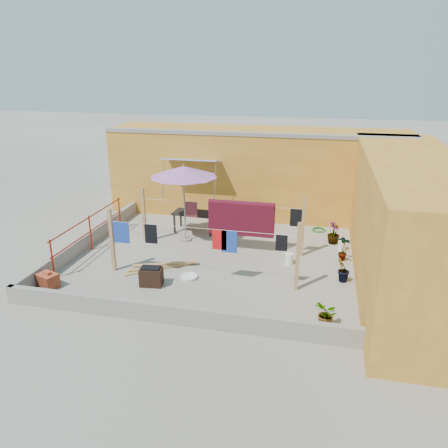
{
  "coord_description": "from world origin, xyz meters",
  "views": [
    {
      "loc": [
        2.94,
        -11.45,
        5.3
      ],
      "look_at": [
        0.24,
        0.3,
        0.99
      ],
      "focal_mm": 35.0,
      "sensor_mm": 36.0,
      "label": 1
    }
  ],
  "objects_px": {
    "brick_stack": "(48,280)",
    "green_hose": "(319,230)",
    "outdoor_table": "(195,214)",
    "plant_back_a": "(256,213)",
    "water_jug_b": "(342,245)",
    "patio_umbrella": "(184,172)",
    "brazier": "(151,276)",
    "water_jug_a": "(289,259)",
    "white_basin": "(189,277)"
  },
  "relations": [
    {
      "from": "brick_stack",
      "to": "green_hose",
      "type": "relative_size",
      "value": 1.22
    },
    {
      "from": "outdoor_table",
      "to": "green_hose",
      "type": "distance_m",
      "value": 4.31
    },
    {
      "from": "green_hose",
      "to": "plant_back_a",
      "type": "relative_size",
      "value": 0.58
    },
    {
      "from": "green_hose",
      "to": "plant_back_a",
      "type": "bearing_deg",
      "value": 176.88
    },
    {
      "from": "water_jug_b",
      "to": "patio_umbrella",
      "type": "bearing_deg",
      "value": -176.32
    },
    {
      "from": "outdoor_table",
      "to": "water_jug_b",
      "type": "distance_m",
      "value": 4.94
    },
    {
      "from": "water_jug_b",
      "to": "green_hose",
      "type": "distance_m",
      "value": 1.74
    },
    {
      "from": "water_jug_b",
      "to": "green_hose",
      "type": "height_order",
      "value": "water_jug_b"
    },
    {
      "from": "patio_umbrella",
      "to": "green_hose",
      "type": "height_order",
      "value": "patio_umbrella"
    },
    {
      "from": "outdoor_table",
      "to": "brazier",
      "type": "xyz_separation_m",
      "value": [
        0.03,
        -4.06,
        -0.37
      ]
    },
    {
      "from": "brick_stack",
      "to": "green_hose",
      "type": "distance_m",
      "value": 8.83
    },
    {
      "from": "brazier",
      "to": "green_hose",
      "type": "bearing_deg",
      "value": 50.97
    },
    {
      "from": "patio_umbrella",
      "to": "brazier",
      "type": "height_order",
      "value": "patio_umbrella"
    },
    {
      "from": "green_hose",
      "to": "brick_stack",
      "type": "bearing_deg",
      "value": -139.01
    },
    {
      "from": "brick_stack",
      "to": "water_jug_a",
      "type": "relative_size",
      "value": 1.65
    },
    {
      "from": "plant_back_a",
      "to": "green_hose",
      "type": "bearing_deg",
      "value": -3.12
    },
    {
      "from": "water_jug_b",
      "to": "outdoor_table",
      "type": "bearing_deg",
      "value": 173.6
    },
    {
      "from": "brazier",
      "to": "green_hose",
      "type": "xyz_separation_m",
      "value": [
        4.12,
        5.08,
        -0.21
      ]
    },
    {
      "from": "water_jug_a",
      "to": "plant_back_a",
      "type": "distance_m",
      "value": 3.43
    },
    {
      "from": "brick_stack",
      "to": "patio_umbrella",
      "type": "bearing_deg",
      "value": 57.96
    },
    {
      "from": "outdoor_table",
      "to": "green_hose",
      "type": "xyz_separation_m",
      "value": [
        4.15,
        1.02,
        -0.59
      ]
    },
    {
      "from": "brick_stack",
      "to": "outdoor_table",
      "type": "bearing_deg",
      "value": 62.21
    },
    {
      "from": "outdoor_table",
      "to": "white_basin",
      "type": "relative_size",
      "value": 3.24
    },
    {
      "from": "outdoor_table",
      "to": "water_jug_a",
      "type": "bearing_deg",
      "value": -30.02
    },
    {
      "from": "patio_umbrella",
      "to": "plant_back_a",
      "type": "height_order",
      "value": "patio_umbrella"
    },
    {
      "from": "white_basin",
      "to": "plant_back_a",
      "type": "distance_m",
      "value": 4.75
    },
    {
      "from": "brick_stack",
      "to": "white_basin",
      "type": "relative_size",
      "value": 1.3
    },
    {
      "from": "plant_back_a",
      "to": "water_jug_a",
      "type": "bearing_deg",
      "value": -64.89
    },
    {
      "from": "patio_umbrella",
      "to": "water_jug_b",
      "type": "height_order",
      "value": "patio_umbrella"
    },
    {
      "from": "water_jug_b",
      "to": "green_hose",
      "type": "relative_size",
      "value": 0.73
    },
    {
      "from": "plant_back_a",
      "to": "patio_umbrella",
      "type": "bearing_deg",
      "value": -135.01
    },
    {
      "from": "water_jug_b",
      "to": "water_jug_a",
      "type": "bearing_deg",
      "value": -136.82
    },
    {
      "from": "outdoor_table",
      "to": "plant_back_a",
      "type": "bearing_deg",
      "value": 30.48
    },
    {
      "from": "green_hose",
      "to": "plant_back_a",
      "type": "distance_m",
      "value": 2.25
    },
    {
      "from": "outdoor_table",
      "to": "brick_stack",
      "type": "height_order",
      "value": "outdoor_table"
    },
    {
      "from": "patio_umbrella",
      "to": "water_jug_a",
      "type": "xyz_separation_m",
      "value": [
        3.46,
        -1.09,
        -2.11
      ]
    },
    {
      "from": "patio_umbrella",
      "to": "green_hose",
      "type": "relative_size",
      "value": 5.49
    },
    {
      "from": "white_basin",
      "to": "water_jug_a",
      "type": "height_order",
      "value": "water_jug_a"
    },
    {
      "from": "outdoor_table",
      "to": "plant_back_a",
      "type": "relative_size",
      "value": 1.76
    },
    {
      "from": "brick_stack",
      "to": "green_hose",
      "type": "bearing_deg",
      "value": 40.99
    },
    {
      "from": "patio_umbrella",
      "to": "brick_stack",
      "type": "height_order",
      "value": "patio_umbrella"
    },
    {
      "from": "patio_umbrella",
      "to": "water_jug_a",
      "type": "distance_m",
      "value": 4.2
    },
    {
      "from": "outdoor_table",
      "to": "brick_stack",
      "type": "xyz_separation_m",
      "value": [
        -2.51,
        -4.77,
        -0.43
      ]
    },
    {
      "from": "water_jug_a",
      "to": "plant_back_a",
      "type": "bearing_deg",
      "value": 115.11
    },
    {
      "from": "outdoor_table",
      "to": "water_jug_b",
      "type": "height_order",
      "value": "outdoor_table"
    },
    {
      "from": "patio_umbrella",
      "to": "water_jug_b",
      "type": "xyz_separation_m",
      "value": [
        4.96,
        0.32,
        -2.12
      ]
    },
    {
      "from": "water_jug_a",
      "to": "green_hose",
      "type": "distance_m",
      "value": 3.07
    },
    {
      "from": "green_hose",
      "to": "outdoor_table",
      "type": "bearing_deg",
      "value": -166.2
    },
    {
      "from": "water_jug_a",
      "to": "brick_stack",
      "type": "bearing_deg",
      "value": -154.5
    },
    {
      "from": "outdoor_table",
      "to": "brazier",
      "type": "distance_m",
      "value": 4.08
    }
  ]
}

